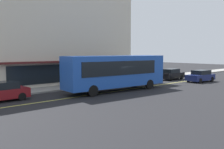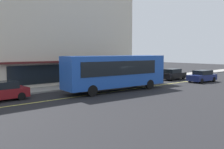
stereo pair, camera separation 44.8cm
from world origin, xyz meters
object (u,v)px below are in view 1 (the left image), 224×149
object	(u,v)px
car_maroon	(0,92)
car_navy	(201,76)
car_black	(171,74)
bus	(117,71)
traffic_light	(116,63)
pedestrian_mid_block	(128,72)

from	to	relation	value
car_maroon	car_navy	bearing A→B (deg)	-9.72
car_black	bus	bearing A→B (deg)	-169.70
car_navy	car_maroon	xyz separation A→B (m)	(-23.64, 4.05, 0.00)
bus	car_black	size ratio (longest dim) A/B	2.57
bus	car_black	bearing A→B (deg)	10.30
bus	car_maroon	bearing A→B (deg)	167.67
traffic_light	car_maroon	world-z (taller)	traffic_light
bus	traffic_light	bearing A→B (deg)	47.89
traffic_light	car_navy	world-z (taller)	traffic_light
car_maroon	pedestrian_mid_block	world-z (taller)	pedestrian_mid_block
bus	car_black	distance (m)	12.91
traffic_light	car_maroon	bearing A→B (deg)	-172.22
traffic_light	car_black	bearing A→B (deg)	-12.13
car_navy	car_maroon	size ratio (longest dim) A/B	1.00
bus	pedestrian_mid_block	size ratio (longest dim) A/B	6.63
car_black	car_maroon	distance (m)	23.00
traffic_light	car_navy	bearing A→B (deg)	-32.25
car_navy	car_black	bearing A→B (deg)	98.83
car_black	car_maroon	bearing A→B (deg)	-179.92
car_navy	traffic_light	bearing A→B (deg)	147.75
traffic_light	car_maroon	distance (m)	14.40
car_black	pedestrian_mid_block	xyz separation A→B (m)	(-5.83, 2.88, 0.43)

